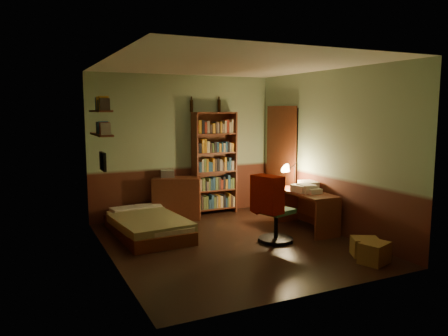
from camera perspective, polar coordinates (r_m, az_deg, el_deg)
name	(u,v)px	position (r m, az deg, el deg)	size (l,w,h in m)	color
floor	(231,244)	(6.58, 0.95, -9.88)	(3.50, 4.00, 0.02)	black
ceiling	(232,64)	(6.31, 1.00, 13.44)	(3.50, 4.00, 0.02)	silver
wall_back	(183,146)	(8.16, -5.33, 2.88)	(3.50, 0.02, 2.60)	gray
wall_left	(108,163)	(5.76, -14.92, 0.67)	(0.02, 4.00, 2.60)	gray
wall_right	(329,151)	(7.27, 13.51, 2.12)	(0.02, 4.00, 2.60)	gray
wall_front	(318,175)	(4.62, 12.15, -0.91)	(3.50, 0.02, 2.60)	gray
doorway	(282,161)	(8.32, 7.61, 0.86)	(0.06, 0.90, 2.00)	black
door_trim	(281,161)	(8.30, 7.41, 0.85)	(0.02, 0.98, 2.08)	#491F0F
bed	(147,219)	(7.04, -10.00, -6.56)	(0.93, 1.74, 0.52)	#5E6D42
dresser	(177,198)	(7.98, -6.18, -3.93)	(0.85, 0.42, 0.75)	#592919
mini_stereo	(167,174)	(7.98, -7.40, -0.73)	(0.24, 0.18, 0.13)	#B2B2B7
bookshelf	(215,163)	(8.25, -1.25, 0.62)	(0.83, 0.26, 1.93)	#592919
bottle_left	(191,106)	(8.13, -4.27, 8.09)	(0.06, 0.06, 0.23)	black
bottle_right	(219,106)	(8.35, -0.65, 8.12)	(0.06, 0.06, 0.23)	black
desk	(306,211)	(7.34, 10.61, -5.50)	(0.49, 1.19, 0.64)	#592919
paper_stack	(308,185)	(7.51, 10.96, -2.21)	(0.25, 0.34, 0.14)	silver
desk_lamp	(295,171)	(7.82, 9.21, -0.36)	(0.16, 0.16, 0.52)	black
office_chair	(276,206)	(6.58, 6.84, -5.00)	(0.54, 0.47, 1.08)	#306040
red_jacket	(269,151)	(6.65, 5.83, 2.21)	(0.25, 0.46, 0.54)	#881001
wall_shelf_lower	(101,135)	(6.83, -15.72, 4.23)	(0.20, 0.90, 0.03)	#592919
wall_shelf_upper	(100,111)	(6.82, -15.83, 7.17)	(0.20, 0.90, 0.03)	#592919
framed_picture	(103,161)	(6.36, -15.55, 0.83)	(0.04, 0.32, 0.26)	black
cardboard_box_a	(374,253)	(6.06, 19.04, -10.42)	(0.37, 0.29, 0.28)	olive
cardboard_box_b	(365,247)	(6.31, 17.96, -9.77)	(0.35, 0.29, 0.25)	olive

